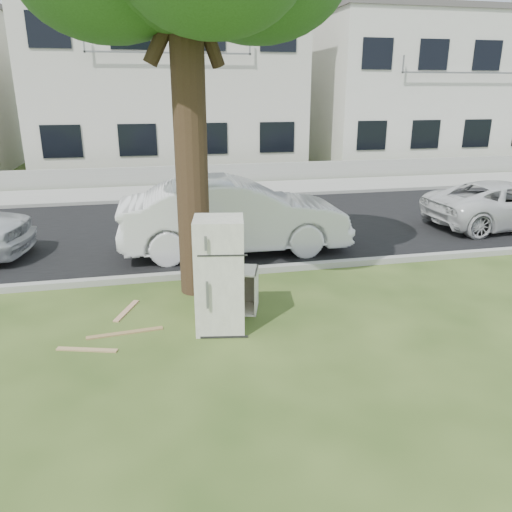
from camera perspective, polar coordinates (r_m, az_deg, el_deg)
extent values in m
plane|color=#2B4117|center=(7.41, -2.23, -8.83)|extent=(120.00, 120.00, 0.00)
cube|color=black|center=(13.00, -6.97, 3.15)|extent=(120.00, 7.00, 0.01)
cube|color=gray|center=(9.63, -4.84, -2.28)|extent=(120.00, 0.18, 0.12)
cube|color=gray|center=(16.44, -8.22, 6.29)|extent=(120.00, 0.18, 0.12)
cube|color=gray|center=(17.86, -8.60, 7.25)|extent=(120.00, 2.80, 0.01)
cube|color=gray|center=(19.37, -9.00, 9.13)|extent=(120.00, 0.15, 0.70)
cylinder|color=black|center=(8.37, -7.49, 12.82)|extent=(0.54, 0.54, 5.20)
cube|color=beige|center=(24.02, -10.23, 18.61)|extent=(11.00, 8.00, 7.20)
cube|color=silver|center=(27.36, 17.10, 17.43)|extent=(10.00, 8.00, 6.60)
cube|color=#595451|center=(27.56, 17.83, 24.52)|extent=(10.20, 8.16, 0.24)
cube|color=beige|center=(7.24, -4.19, -2.20)|extent=(0.80, 0.76, 1.70)
cube|color=beige|center=(8.06, -3.01, -3.81)|extent=(1.01, 0.78, 0.69)
cube|color=olive|center=(7.65, -14.73, -8.49)|extent=(1.10, 0.20, 0.02)
cube|color=tan|center=(7.34, -18.76, -10.10)|extent=(0.84, 0.33, 0.02)
cube|color=tan|center=(8.36, -14.58, -6.07)|extent=(0.39, 0.79, 0.02)
imported|color=silver|center=(10.87, -2.48, 4.64)|extent=(4.96, 1.82, 1.62)
imported|color=silver|center=(14.53, 26.79, 5.30)|extent=(4.31, 2.09, 1.18)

